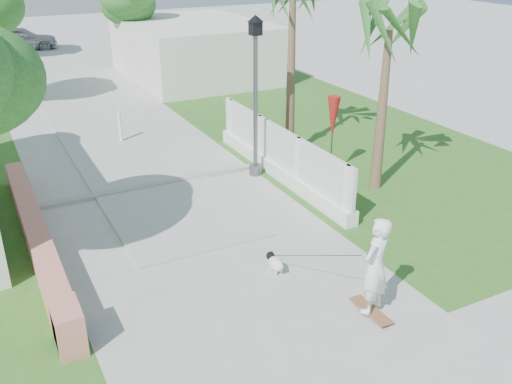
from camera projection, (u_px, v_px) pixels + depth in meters
ground at (252, 300)px, 10.78m from camera, size 90.00×90.00×0.00m
path_strip at (61, 80)px, 26.97m from camera, size 3.20×36.00×0.06m
curb at (153, 185)px, 15.62m from camera, size 6.50×0.25×0.10m
grass_right at (326, 130)px, 20.18m from camera, size 8.00×20.00×0.01m
pink_wall at (39, 243)px, 12.15m from camera, size 0.45×8.20×0.80m
lattice_fence at (279, 159)px, 16.03m from camera, size 0.35×7.00×1.50m
building_right at (194, 49)px, 27.33m from camera, size 6.00×8.00×2.60m
street_lamp at (255, 92)px, 15.45m from camera, size 0.44×0.44×4.44m
bollard at (120, 126)px, 18.72m from camera, size 0.14×0.14×1.09m
patio_umbrella at (333, 118)px, 15.73m from camera, size 0.36×0.36×2.30m
tree_path_right at (121, 0)px, 26.87m from camera, size 3.00×3.00×4.79m
palm_far at (293, 6)px, 16.12m from camera, size 1.80×1.80×5.30m
palm_near at (389, 40)px, 14.00m from camera, size 1.80×1.80×4.70m
skateboarder at (331, 259)px, 10.49m from camera, size 1.23×2.74×1.96m
dog at (275, 263)px, 11.60m from camera, size 0.30×0.59×0.41m
parked_car at (20, 39)px, 33.72m from camera, size 4.28×2.17×1.40m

